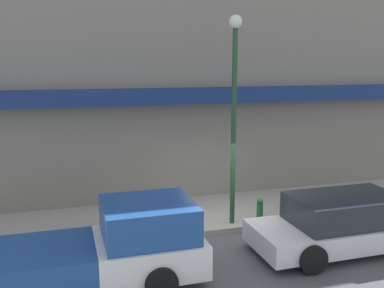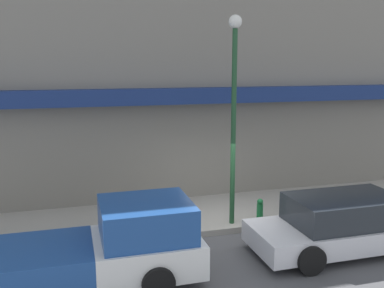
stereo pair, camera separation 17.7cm
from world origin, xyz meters
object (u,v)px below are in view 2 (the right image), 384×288
(pickup_truck, at_px, (85,251))
(street_lamp, at_px, (234,98))
(parked_car, at_px, (344,224))
(fire_hydrant, at_px, (260,209))

(pickup_truck, relative_size, street_lamp, 0.99)
(parked_car, bearing_deg, fire_hydrant, 121.49)
(street_lamp, bearing_deg, parked_car, -43.93)
(parked_car, relative_size, street_lamp, 0.83)
(pickup_truck, distance_m, street_lamp, 5.53)
(parked_car, bearing_deg, pickup_truck, -178.78)
(pickup_truck, height_order, parked_car, pickup_truck)
(parked_car, distance_m, street_lamp, 4.32)
(parked_car, distance_m, fire_hydrant, 2.55)
(fire_hydrant, height_order, street_lamp, street_lamp)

